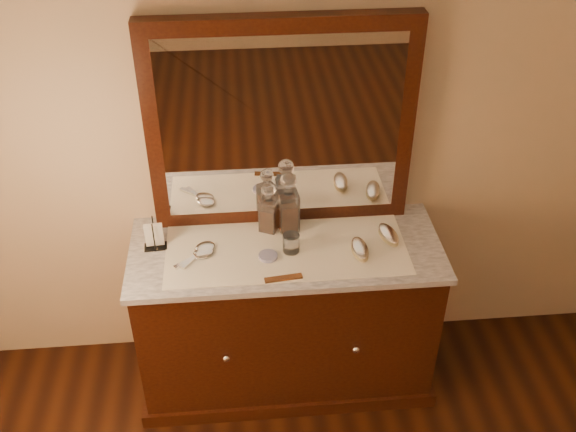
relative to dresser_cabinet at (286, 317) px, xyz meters
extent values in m
plane|color=tan|center=(0.00, 0.29, 0.99)|extent=(4.50, 4.50, 0.00)
cube|color=black|center=(0.00, 0.00, 0.00)|extent=(1.40, 0.55, 0.82)
cube|color=black|center=(0.00, 0.00, -0.37)|extent=(1.46, 0.59, 0.08)
sphere|color=silver|center=(-0.30, -0.28, 0.04)|extent=(0.04, 0.04, 0.04)
sphere|color=silver|center=(0.30, -0.28, 0.04)|extent=(0.04, 0.04, 0.04)
cube|color=white|center=(0.00, 0.00, 0.42)|extent=(1.44, 0.59, 0.03)
cube|color=black|center=(0.00, 0.25, 0.94)|extent=(1.20, 0.08, 1.00)
cube|color=white|center=(0.00, 0.21, 0.94)|extent=(1.06, 0.01, 0.86)
cube|color=white|center=(0.00, -0.02, 0.44)|extent=(1.10, 0.45, 0.00)
cylinder|color=silver|center=(-0.09, -0.07, 0.45)|extent=(0.11, 0.11, 0.02)
cube|color=brown|center=(-0.03, -0.22, 0.45)|extent=(0.17, 0.05, 0.01)
cube|color=black|center=(-0.60, 0.06, 0.44)|extent=(0.11, 0.07, 0.01)
cylinder|color=black|center=(-0.60, 0.03, 0.52)|extent=(0.01, 0.01, 0.15)
cylinder|color=black|center=(-0.60, 0.09, 0.52)|extent=(0.01, 0.01, 0.15)
cube|color=white|center=(-0.60, 0.06, 0.51)|extent=(0.08, 0.04, 0.12)
cube|color=brown|center=(-0.07, 0.14, 0.50)|extent=(0.09, 0.09, 0.12)
cube|color=white|center=(-0.07, 0.14, 0.53)|extent=(0.10, 0.10, 0.17)
cylinder|color=white|center=(-0.07, 0.14, 0.62)|extent=(0.04, 0.04, 0.03)
sphere|color=white|center=(-0.07, 0.14, 0.67)|extent=(0.09, 0.09, 0.06)
cube|color=brown|center=(0.02, 0.15, 0.51)|extent=(0.08, 0.08, 0.14)
cube|color=white|center=(0.02, 0.15, 0.54)|extent=(0.10, 0.10, 0.20)
cylinder|color=white|center=(0.02, 0.15, 0.66)|extent=(0.04, 0.04, 0.03)
sphere|color=white|center=(0.02, 0.15, 0.71)|extent=(0.09, 0.09, 0.08)
ellipsoid|color=tan|center=(0.33, -0.08, 0.46)|extent=(0.08, 0.17, 0.02)
ellipsoid|color=silver|center=(0.33, -0.08, 0.48)|extent=(0.08, 0.17, 0.02)
ellipsoid|color=tan|center=(0.48, 0.02, 0.46)|extent=(0.10, 0.17, 0.02)
ellipsoid|color=silver|center=(0.48, 0.02, 0.48)|extent=(0.10, 0.17, 0.02)
ellipsoid|color=silver|center=(-0.37, 0.01, 0.45)|extent=(0.13, 0.14, 0.02)
cube|color=silver|center=(-0.43, -0.06, 0.45)|extent=(0.10, 0.12, 0.01)
ellipsoid|color=silver|center=(-0.38, -0.02, 0.45)|extent=(0.13, 0.12, 0.02)
cube|color=silver|center=(-0.45, -0.07, 0.45)|extent=(0.12, 0.10, 0.01)
cylinder|color=white|center=(0.02, -0.03, 0.49)|extent=(0.08, 0.08, 0.09)
camera|label=1|loc=(-0.21, -2.37, 2.33)|focal=41.20mm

